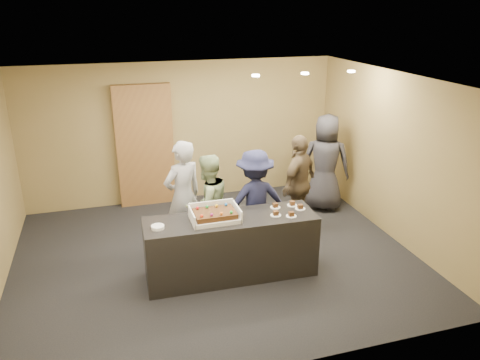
{
  "coord_description": "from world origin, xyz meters",
  "views": [
    {
      "loc": [
        -1.47,
        -6.21,
        3.67
      ],
      "look_at": [
        0.4,
        0.0,
        1.22
      ],
      "focal_mm": 35.0,
      "sensor_mm": 36.0,
      "label": 1
    }
  ],
  "objects_px": {
    "serving_counter": "(231,247)",
    "plate_stack": "(158,227)",
    "person_server_grey": "(183,197)",
    "person_brown_extra": "(299,183)",
    "storage_cabinet": "(145,146)",
    "cake_box": "(215,216)",
    "sheet_cake": "(215,214)",
    "person_sage_man": "(208,204)",
    "person_dark_suit": "(325,163)",
    "person_navy_man": "(255,201)"
  },
  "relations": [
    {
      "from": "serving_counter",
      "to": "plate_stack",
      "type": "xyz_separation_m",
      "value": [
        -1.01,
        -0.03,
        0.47
      ]
    },
    {
      "from": "person_server_grey",
      "to": "person_brown_extra",
      "type": "bearing_deg",
      "value": 160.82
    },
    {
      "from": "serving_counter",
      "to": "storage_cabinet",
      "type": "xyz_separation_m",
      "value": [
        -0.84,
        2.98,
        0.71
      ]
    },
    {
      "from": "serving_counter",
      "to": "cake_box",
      "type": "height_order",
      "value": "cake_box"
    },
    {
      "from": "sheet_cake",
      "to": "person_sage_man",
      "type": "relative_size",
      "value": 0.35
    },
    {
      "from": "serving_counter",
      "to": "person_dark_suit",
      "type": "height_order",
      "value": "person_dark_suit"
    },
    {
      "from": "storage_cabinet",
      "to": "person_dark_suit",
      "type": "xyz_separation_m",
      "value": [
        3.16,
        -1.21,
        -0.25
      ]
    },
    {
      "from": "storage_cabinet",
      "to": "person_sage_man",
      "type": "height_order",
      "value": "storage_cabinet"
    },
    {
      "from": "storage_cabinet",
      "to": "plate_stack",
      "type": "xyz_separation_m",
      "value": [
        -0.17,
        -3.01,
        -0.24
      ]
    },
    {
      "from": "serving_counter",
      "to": "person_navy_man",
      "type": "xyz_separation_m",
      "value": [
        0.58,
        0.68,
        0.36
      ]
    },
    {
      "from": "person_server_grey",
      "to": "cake_box",
      "type": "bearing_deg",
      "value": 82.68
    },
    {
      "from": "cake_box",
      "to": "plate_stack",
      "type": "distance_m",
      "value": 0.79
    },
    {
      "from": "person_dark_suit",
      "to": "cake_box",
      "type": "bearing_deg",
      "value": 63.94
    },
    {
      "from": "person_server_grey",
      "to": "person_sage_man",
      "type": "bearing_deg",
      "value": 130.62
    },
    {
      "from": "person_navy_man",
      "to": "person_server_grey",
      "type": "bearing_deg",
      "value": -16.61
    },
    {
      "from": "storage_cabinet",
      "to": "person_navy_man",
      "type": "height_order",
      "value": "storage_cabinet"
    },
    {
      "from": "plate_stack",
      "to": "person_dark_suit",
      "type": "height_order",
      "value": "person_dark_suit"
    },
    {
      "from": "serving_counter",
      "to": "person_brown_extra",
      "type": "height_order",
      "value": "person_brown_extra"
    },
    {
      "from": "serving_counter",
      "to": "person_dark_suit",
      "type": "xyz_separation_m",
      "value": [
        2.32,
        1.77,
        0.46
      ]
    },
    {
      "from": "plate_stack",
      "to": "person_brown_extra",
      "type": "distance_m",
      "value": 2.76
    },
    {
      "from": "plate_stack",
      "to": "person_dark_suit",
      "type": "bearing_deg",
      "value": 28.45
    },
    {
      "from": "storage_cabinet",
      "to": "person_server_grey",
      "type": "distance_m",
      "value": 2.07
    },
    {
      "from": "plate_stack",
      "to": "person_sage_man",
      "type": "bearing_deg",
      "value": 43.69
    },
    {
      "from": "sheet_cake",
      "to": "person_navy_man",
      "type": "relative_size",
      "value": 0.34
    },
    {
      "from": "cake_box",
      "to": "sheet_cake",
      "type": "relative_size",
      "value": 1.17
    },
    {
      "from": "person_navy_man",
      "to": "person_dark_suit",
      "type": "bearing_deg",
      "value": -149.91
    },
    {
      "from": "person_dark_suit",
      "to": "person_brown_extra",
      "type": "bearing_deg",
      "value": 68.62
    },
    {
      "from": "person_dark_suit",
      "to": "sheet_cake",
      "type": "bearing_deg",
      "value": 64.3
    },
    {
      "from": "storage_cabinet",
      "to": "plate_stack",
      "type": "relative_size",
      "value": 13.37
    },
    {
      "from": "plate_stack",
      "to": "person_navy_man",
      "type": "height_order",
      "value": "person_navy_man"
    },
    {
      "from": "person_brown_extra",
      "to": "person_dark_suit",
      "type": "distance_m",
      "value": 1.06
    },
    {
      "from": "person_brown_extra",
      "to": "person_dark_suit",
      "type": "relative_size",
      "value": 0.92
    },
    {
      "from": "person_brown_extra",
      "to": "person_navy_man",
      "type": "bearing_deg",
      "value": -14.07
    },
    {
      "from": "cake_box",
      "to": "person_navy_man",
      "type": "bearing_deg",
      "value": 39.3
    },
    {
      "from": "cake_box",
      "to": "person_server_grey",
      "type": "relative_size",
      "value": 0.37
    },
    {
      "from": "cake_box",
      "to": "person_navy_man",
      "type": "height_order",
      "value": "person_navy_man"
    },
    {
      "from": "sheet_cake",
      "to": "plate_stack",
      "type": "height_order",
      "value": "sheet_cake"
    },
    {
      "from": "sheet_cake",
      "to": "person_sage_man",
      "type": "height_order",
      "value": "person_sage_man"
    },
    {
      "from": "serving_counter",
      "to": "person_navy_man",
      "type": "bearing_deg",
      "value": 51.61
    },
    {
      "from": "storage_cabinet",
      "to": "person_sage_man",
      "type": "relative_size",
      "value": 1.47
    },
    {
      "from": "sheet_cake",
      "to": "person_dark_suit",
      "type": "height_order",
      "value": "person_dark_suit"
    },
    {
      "from": "cake_box",
      "to": "person_brown_extra",
      "type": "bearing_deg",
      "value": 32.0
    },
    {
      "from": "serving_counter",
      "to": "person_brown_extra",
      "type": "relative_size",
      "value": 1.43
    },
    {
      "from": "person_brown_extra",
      "to": "sheet_cake",
      "type": "bearing_deg",
      "value": -6.05
    },
    {
      "from": "sheet_cake",
      "to": "person_brown_extra",
      "type": "bearing_deg",
      "value": 32.57
    },
    {
      "from": "storage_cabinet",
      "to": "person_navy_man",
      "type": "distance_m",
      "value": 2.72
    },
    {
      "from": "plate_stack",
      "to": "cake_box",
      "type": "bearing_deg",
      "value": 4.28
    },
    {
      "from": "person_navy_man",
      "to": "person_brown_extra",
      "type": "height_order",
      "value": "person_brown_extra"
    },
    {
      "from": "plate_stack",
      "to": "person_brown_extra",
      "type": "xyz_separation_m",
      "value": [
        2.51,
        1.14,
        -0.08
      ]
    },
    {
      "from": "person_server_grey",
      "to": "sheet_cake",
      "type": "bearing_deg",
      "value": 82.28
    }
  ]
}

